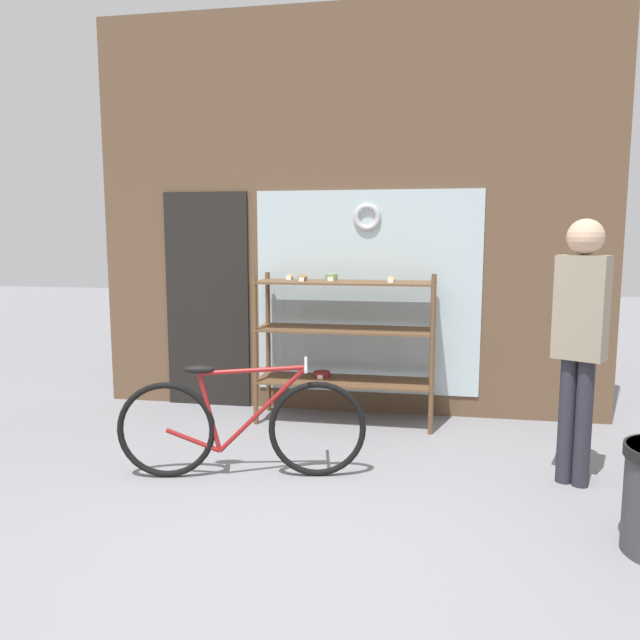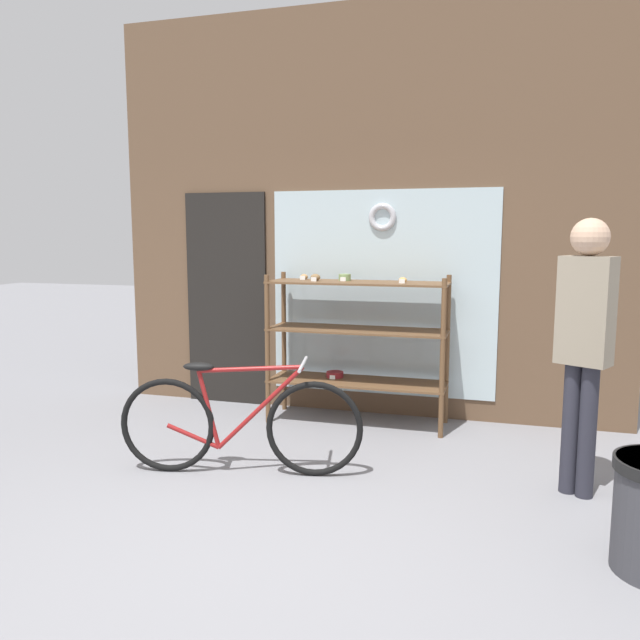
# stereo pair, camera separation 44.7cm
# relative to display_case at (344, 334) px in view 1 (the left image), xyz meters

# --- Properties ---
(ground_plane) EXTENTS (30.00, 30.00, 0.00)m
(ground_plane) POSITION_rel_display_case_xyz_m (-0.04, -2.31, -0.81)
(ground_plane) COLOR gray
(storefront_facade) EXTENTS (4.85, 0.13, 3.76)m
(storefront_facade) POSITION_rel_display_case_xyz_m (-0.07, 0.38, 1.01)
(storefront_facade) COLOR brown
(storefront_facade) RESTS_ON ground_plane
(display_case) EXTENTS (1.59, 0.49, 1.34)m
(display_case) POSITION_rel_display_case_xyz_m (0.00, 0.00, 0.00)
(display_case) COLOR brown
(display_case) RESTS_ON ground_plane
(bicycle) EXTENTS (1.71, 0.52, 0.82)m
(bicycle) POSITION_rel_display_case_xyz_m (-0.52, -1.43, -0.44)
(bicycle) COLOR black
(bicycle) RESTS_ON ground_plane
(pedestrian) EXTENTS (0.37, 0.31, 1.80)m
(pedestrian) POSITION_rel_display_case_xyz_m (1.75, -1.14, 0.27)
(pedestrian) COLOR #282833
(pedestrian) RESTS_ON ground_plane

